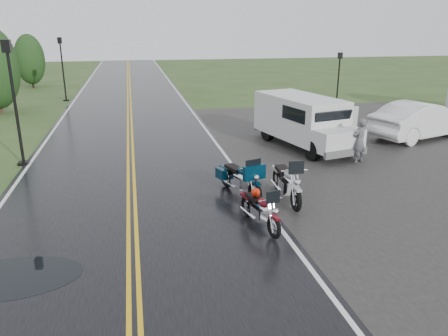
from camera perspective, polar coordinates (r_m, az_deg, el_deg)
The scene contains 13 objects.
ground at distance 11.46m, azimuth -11.85°, elevation -8.72°, with size 120.00×120.00×0.00m, color #2D471E.
road at distance 20.89m, azimuth -12.16°, elevation 3.63°, with size 8.00×100.00×0.04m, color black.
parking_pad at distance 19.37m, azimuth 22.49°, elevation 1.49°, with size 14.00×24.00×0.03m, color black.
motorcycle_red at distance 10.84m, azimuth 6.59°, elevation -6.53°, with size 0.74×2.04×1.21m, color #5A0A13, non-canonical shape.
motorcycle_teal at distance 12.85m, azimuth 4.09°, elevation -2.09°, with size 0.83×2.28×1.34m, color #042336, non-canonical shape.
motorcycle_silver at distance 12.41m, azimuth 9.46°, elevation -2.80°, with size 0.89×2.45×1.45m, color #9FA3A7, non-canonical shape.
van_white at distance 17.33m, azimuth 11.66°, elevation 4.47°, with size 2.14×5.71×2.24m, color silver, non-canonical shape.
person_at_van at distance 17.58m, azimuth 17.28°, elevation 3.34°, with size 0.63×0.41×1.73m, color #4E4F54.
sedan_white at distance 22.51m, azimuth 24.25°, elevation 5.66°, with size 1.82×5.21×1.72m, color silver.
lamp_post_near_left at distance 17.98m, azimuth -25.63°, elevation 7.54°, with size 0.40×0.40×4.69m, color black, non-canonical shape.
lamp_post_far_left at distance 33.10m, azimuth -20.30°, elevation 12.00°, with size 0.38×0.38×4.40m, color black, non-canonical shape.
lamp_post_far_right at distance 27.34m, azimuth 14.66°, elevation 10.66°, with size 0.31×0.31×3.65m, color black, non-canonical shape.
tree_left_far at distance 41.62m, azimuth -23.96°, elevation 12.20°, with size 2.48×2.48×3.81m, color #1E3D19, non-canonical shape.
Camera 1 is at (0.21, -10.26, 5.10)m, focal length 35.00 mm.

